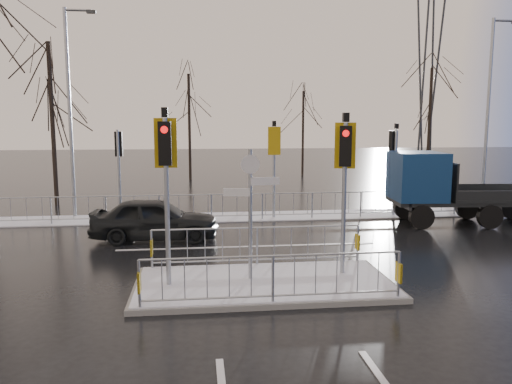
{
  "coord_description": "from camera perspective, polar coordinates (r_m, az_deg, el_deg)",
  "views": [
    {
      "loc": [
        -1.5,
        -11.18,
        3.84
      ],
      "look_at": [
        0.18,
        3.15,
        1.8
      ],
      "focal_mm": 35.0,
      "sensor_mm": 36.0,
      "label": 1
    }
  ],
  "objects": [
    {
      "name": "tree_far_b",
      "position": [
        35.97,
        5.41,
        8.56
      ],
      "size": [
        3.25,
        3.25,
        6.14
      ],
      "color": "black",
      "rests_on": "ground"
    },
    {
      "name": "street_lamp_right",
      "position": [
        23.09,
        25.14,
        8.67
      ],
      "size": [
        1.25,
        0.18,
        8.0
      ],
      "color": "#959BA3",
      "rests_on": "ground"
    },
    {
      "name": "ground",
      "position": [
        11.91,
        0.92,
        -10.76
      ],
      "size": [
        120.0,
        120.0,
        0.0
      ],
      "primitive_type": "plane",
      "color": "black",
      "rests_on": "ground"
    },
    {
      "name": "car_far_lane",
      "position": [
        16.59,
        -11.45,
        -3.03
      ],
      "size": [
        4.15,
        1.8,
        1.39
      ],
      "primitive_type": "imported",
      "rotation": [
        0.0,
        0.0,
        1.53
      ],
      "color": "black",
      "rests_on": "ground"
    },
    {
      "name": "far_kerb_fixtures",
      "position": [
        19.56,
        -1.36,
        -0.24
      ],
      "size": [
        18.0,
        0.65,
        3.83
      ],
      "color": "#959BA3",
      "rests_on": "ground"
    },
    {
      "name": "tree_far_a",
      "position": [
        33.2,
        -7.66,
        9.69
      ],
      "size": [
        3.75,
        3.75,
        7.08
      ],
      "color": "black",
      "rests_on": "ground"
    },
    {
      "name": "pylon_wires",
      "position": [
        45.66,
        17.93,
        16.74
      ],
      "size": [
        70.0,
        2.38,
        19.97
      ],
      "color": "#2D3033",
      "rests_on": "ground"
    },
    {
      "name": "tree_near_b",
      "position": [
        24.59,
        -22.4,
        10.5
      ],
      "size": [
        4.0,
        4.0,
        7.55
      ],
      "color": "black",
      "rests_on": "ground"
    },
    {
      "name": "flatbed_truck",
      "position": [
        19.95,
        20.13,
        0.66
      ],
      "size": [
        6.03,
        2.68,
        2.71
      ],
      "color": "black",
      "rests_on": "ground"
    },
    {
      "name": "lane_markings",
      "position": [
        11.6,
        1.14,
        -11.26
      ],
      "size": [
        8.0,
        11.38,
        0.01
      ],
      "color": "silver",
      "rests_on": "ground"
    },
    {
      "name": "tree_far_c",
      "position": [
        35.74,
        19.31,
        9.71
      ],
      "size": [
        4.0,
        4.0,
        7.55
      ],
      "color": "black",
      "rests_on": "ground"
    },
    {
      "name": "street_lamp_left",
      "position": [
        21.27,
        -20.37,
        9.31
      ],
      "size": [
        1.25,
        0.18,
        8.2
      ],
      "color": "#959BA3",
      "rests_on": "ground"
    },
    {
      "name": "traffic_island",
      "position": [
        11.8,
        0.86,
        -8.95
      ],
      "size": [
        6.0,
        3.04,
        4.15
      ],
      "color": "slate",
      "rests_on": "ground"
    },
    {
      "name": "snow_verge",
      "position": [
        20.2,
        -2.31,
        -2.86
      ],
      "size": [
        30.0,
        2.0,
        0.04
      ],
      "primitive_type": "cube",
      "color": "white",
      "rests_on": "ground"
    }
  ]
}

